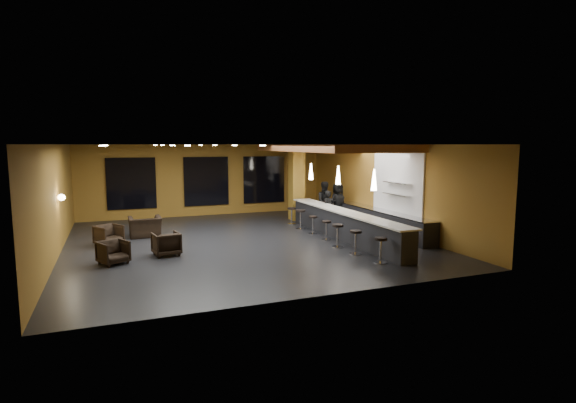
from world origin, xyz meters
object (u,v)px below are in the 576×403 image
object	(u,v)px
pendant_0	(374,180)
bar_stool_6	(292,214)
prep_counter	(382,222)
bar_stool_0	(381,247)
bar_stool_1	(356,239)
bar_stool_5	(301,217)
armchair_d	(145,227)
pendant_1	(338,175)
staff_b	(326,202)
bar_stool_3	(327,228)
staff_a	(329,209)
armchair_c	(109,235)
staff_c	(338,202)
armchair_b	(166,244)
column	(297,182)
bar_counter	(344,225)
pendant_2	(311,171)
bar_stool_2	(338,233)
armchair_a	(113,252)
bar_stool_4	(313,222)

from	to	relation	value
pendant_0	bar_stool_6	size ratio (longest dim) A/B	0.95
prep_counter	bar_stool_0	world-z (taller)	prep_counter
bar_stool_1	bar_stool_5	world-z (taller)	bar_stool_5
armchair_d	pendant_1	bearing A→B (deg)	158.40
staff_b	bar_stool_3	xyz separation A→B (m)	(-1.57, -3.27, -0.47)
prep_counter	pendant_0	world-z (taller)	pendant_0
pendant_1	staff_a	size ratio (longest dim) A/B	0.45
staff_a	armchair_c	bearing A→B (deg)	165.03
bar_stool_6	staff_c	bearing A→B (deg)	-4.58
armchair_b	bar_stool_6	distance (m)	6.89
column	armchair_d	xyz separation A→B (m)	(-6.89, -1.52, -1.37)
prep_counter	bar_counter	bearing A→B (deg)	-165.96
column	staff_a	distance (m)	2.58
column	pendant_1	distance (m)	4.14
staff_a	armchair_d	distance (m)	7.45
armchair_c	staff_b	bearing A→B (deg)	-24.29
pendant_2	staff_a	size ratio (longest dim) A/B	0.45
bar_stool_0	bar_stool_2	size ratio (longest dim) A/B	0.96
column	bar_stool_0	size ratio (longest dim) A/B	4.53
armchair_a	armchair_c	distance (m)	2.69
staff_c	bar_stool_0	world-z (taller)	staff_c
bar_stool_3	bar_counter	bearing A→B (deg)	-2.72
armchair_c	bar_stool_0	size ratio (longest dim) A/B	1.03
armchair_c	bar_stool_4	world-z (taller)	armchair_c
armchair_d	pendant_2	bearing A→B (deg)	178.26
bar_stool_3	bar_stool_4	bearing A→B (deg)	89.94
bar_counter	armchair_b	world-z (taller)	bar_counter
pendant_2	armchair_d	world-z (taller)	pendant_2
bar_counter	bar_stool_4	world-z (taller)	bar_counter
pendant_2	bar_stool_2	world-z (taller)	pendant_2
column	pendant_0	xyz separation A→B (m)	(0.00, -6.60, 0.60)
column	bar_stool_0	xyz separation A→B (m)	(-0.66, -8.09, -1.26)
armchair_c	armchair_a	bearing A→B (deg)	-119.83
prep_counter	armchair_a	bearing A→B (deg)	-173.22
staff_a	bar_stool_4	xyz separation A→B (m)	(-1.20, -1.04, -0.33)
pendant_0	armchair_c	size ratio (longest dim) A/B	0.88
pendant_0	staff_a	world-z (taller)	pendant_0
staff_b	bar_stool_1	bearing A→B (deg)	-101.47
bar_stool_1	bar_stool_5	xyz separation A→B (m)	(0.04, 4.59, 0.02)
bar_stool_0	bar_stool_6	distance (m)	7.04
pendant_0	bar_stool_2	xyz separation A→B (m)	(-0.89, 0.80, -1.84)
bar_counter	staff_b	size ratio (longest dim) A/B	4.29
armchair_c	armchair_d	xyz separation A→B (m)	(1.28, 1.09, 0.02)
armchair_a	bar_stool_1	size ratio (longest dim) A/B	0.98
bar_stool_4	bar_stool_5	bearing A→B (deg)	93.53
column	bar_stool_6	size ratio (longest dim) A/B	4.73
bar_counter	pendant_2	bearing A→B (deg)	90.00
staff_c	prep_counter	bearing A→B (deg)	-93.90
staff_b	armchair_c	distance (m)	9.15
bar_stool_4	armchair_b	bearing A→B (deg)	-166.28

